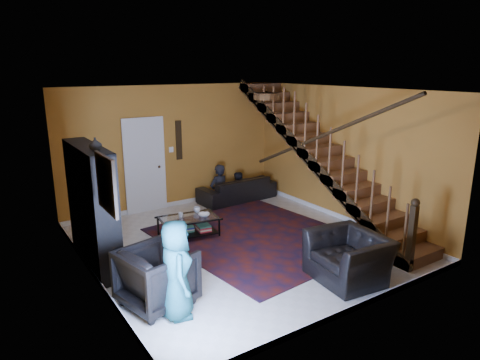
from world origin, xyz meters
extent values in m
plane|color=beige|center=(0.00, 0.00, 0.00)|extent=(5.50, 5.50, 0.00)
plane|color=#B87728|center=(0.00, 2.75, 1.40)|extent=(5.20, 0.00, 5.20)
plane|color=#B87728|center=(0.00, -2.75, 1.40)|extent=(5.20, 0.00, 5.20)
plane|color=#B87728|center=(-2.60, 0.00, 1.40)|extent=(0.00, 5.50, 5.50)
plane|color=#B87728|center=(2.60, 0.00, 1.40)|extent=(0.00, 5.50, 5.50)
plane|color=white|center=(0.00, 0.00, 2.80)|extent=(5.50, 5.50, 0.00)
cube|color=silver|center=(0.00, 2.74, 0.05)|extent=(5.20, 0.02, 0.10)
cube|color=silver|center=(-2.59, 0.00, 0.05)|extent=(0.02, 5.50, 0.10)
cube|color=#B87728|center=(2.12, 0.00, 1.32)|extent=(0.95, 4.92, 2.83)
cube|color=black|center=(1.67, 0.00, 1.40)|extent=(0.04, 5.02, 3.02)
cylinder|color=black|center=(1.70, 0.00, 1.85)|extent=(0.07, 4.20, 2.44)
cube|color=black|center=(1.70, -2.40, 0.55)|extent=(0.10, 0.10, 1.10)
cube|color=black|center=(-2.41, 0.60, 1.00)|extent=(0.35, 1.80, 2.00)
cube|color=black|center=(-2.41, 0.60, 0.40)|extent=(0.35, 1.72, 0.03)
cube|color=black|center=(-2.41, 0.60, 1.16)|extent=(0.35, 1.72, 0.03)
cube|color=silver|center=(-0.70, 2.73, 1.02)|extent=(0.82, 0.05, 2.05)
cube|color=#95361B|center=(-2.57, -0.90, 1.75)|extent=(0.04, 0.74, 0.74)
cube|color=black|center=(0.15, 2.73, 1.55)|extent=(0.14, 0.03, 0.90)
cylinder|color=#3F2814|center=(0.00, -0.80, 2.74)|extent=(0.40, 0.40, 0.10)
cube|color=#41120B|center=(0.50, 0.07, 0.01)|extent=(3.51, 3.91, 0.02)
imported|color=black|center=(1.46, 2.30, 0.28)|extent=(1.97, 0.86, 0.56)
imported|color=black|center=(-2.05, -1.12, 0.41)|extent=(1.08, 1.06, 0.82)
imported|color=black|center=(0.68, -2.05, 0.36)|extent=(1.09, 1.21, 0.72)
imported|color=black|center=(0.98, 2.35, 0.25)|extent=(0.55, 0.40, 1.40)
imported|color=black|center=(1.50, 2.35, 0.12)|extent=(0.56, 0.45, 1.14)
imported|color=#175359|center=(-1.95, -1.54, 0.66)|extent=(0.57, 0.73, 1.33)
cube|color=black|center=(-1.13, 0.50, 0.20)|extent=(0.03, 0.03, 0.40)
cube|color=black|center=(-0.11, 0.50, 0.20)|extent=(0.03, 0.03, 0.40)
cube|color=black|center=(-1.13, 1.07, 0.20)|extent=(0.03, 0.03, 0.40)
cube|color=black|center=(-0.11, 1.07, 0.20)|extent=(0.03, 0.03, 0.40)
cube|color=black|center=(-0.62, 0.78, 0.11)|extent=(1.09, 0.72, 0.02)
cube|color=silver|center=(-0.62, 0.78, 0.40)|extent=(1.16, 0.78, 0.02)
imported|color=#999999|center=(-0.35, 0.96, 0.46)|extent=(0.17, 0.17, 0.11)
imported|color=#999999|center=(-0.73, 0.89, 0.45)|extent=(0.10, 0.10, 0.09)
imported|color=#999999|center=(-0.34, 0.68, 0.44)|extent=(0.29, 0.29, 0.05)
imported|color=#999999|center=(-2.41, 0.10, 2.10)|extent=(0.18, 0.18, 0.19)
cylinder|color=red|center=(-2.05, -1.07, 0.09)|extent=(0.13, 0.13, 0.15)
camera|label=1|loc=(-4.01, -6.16, 3.17)|focal=32.00mm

